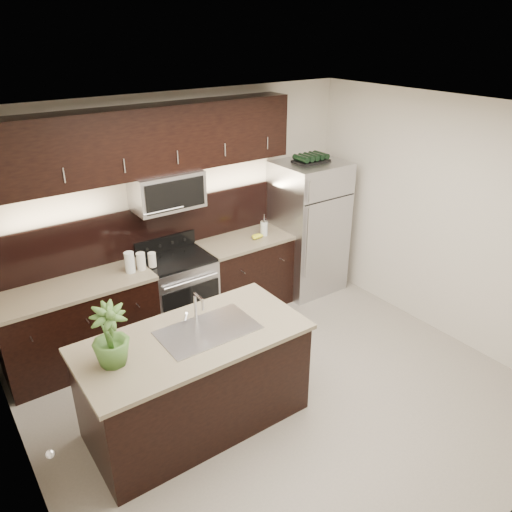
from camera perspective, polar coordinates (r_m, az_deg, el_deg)
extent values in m
plane|color=gray|center=(5.13, 3.22, -15.71)|extent=(4.50, 4.50, 0.00)
cube|color=beige|center=(5.92, -8.56, 5.10)|extent=(4.50, 0.02, 2.70)
cube|color=beige|center=(3.33, 26.45, -15.04)|extent=(4.50, 0.02, 2.70)
cube|color=beige|center=(3.62, -26.11, -11.53)|extent=(0.02, 4.00, 2.70)
cube|color=beige|center=(5.94, 20.90, 3.72)|extent=(0.02, 4.00, 2.70)
cube|color=white|center=(3.94, 4.19, 15.51)|extent=(4.50, 4.00, 0.02)
cube|color=silver|center=(3.23, -21.48, -23.84)|extent=(0.04, 0.80, 2.02)
sphere|color=silver|center=(3.46, -22.46, -20.19)|extent=(0.06, 0.06, 0.06)
cube|color=black|center=(5.62, -19.46, -7.61)|extent=(1.57, 0.62, 0.90)
cube|color=black|center=(6.36, -1.08, -1.98)|extent=(1.16, 0.62, 0.90)
cube|color=#B2B2B7|center=(5.94, -8.77, -4.41)|extent=(0.76, 0.62, 0.90)
cube|color=black|center=(5.73, -9.07, -0.36)|extent=(0.76, 0.60, 0.03)
cube|color=tan|center=(5.39, -20.17, -3.39)|extent=(1.59, 0.65, 0.04)
cube|color=tan|center=(6.16, -1.12, 1.91)|extent=(1.18, 0.65, 0.04)
cube|color=black|center=(5.78, -12.41, 2.89)|extent=(3.49, 0.02, 0.56)
cube|color=#B2B2B7|center=(5.54, -10.14, 7.39)|extent=(0.76, 0.40, 0.40)
cube|color=black|center=(5.35, -12.78, 12.65)|extent=(3.49, 0.33, 0.70)
cube|color=black|center=(4.61, -6.91, -14.12)|extent=(1.90, 0.90, 0.90)
cube|color=tan|center=(4.33, -7.24, -9.30)|extent=(1.96, 0.96, 0.04)
cube|color=silver|center=(4.37, -5.52, -8.40)|extent=(0.84, 0.50, 0.01)
cylinder|color=silver|center=(4.47, -6.94, -5.94)|extent=(0.03, 0.03, 0.24)
cylinder|color=silver|center=(4.34, -6.59, -4.64)|extent=(0.02, 0.14, 0.02)
cylinder|color=silver|center=(4.31, -6.10, -5.60)|extent=(0.02, 0.02, 0.10)
cube|color=#B2B2B7|center=(6.67, 5.93, 3.28)|extent=(0.85, 0.77, 1.76)
cube|color=black|center=(6.40, 6.29, 10.74)|extent=(0.44, 0.27, 0.03)
cylinder|color=black|center=(6.28, 5.15, 11.00)|extent=(0.07, 0.25, 0.07)
cylinder|color=black|center=(6.33, 5.74, 11.09)|extent=(0.07, 0.25, 0.07)
cylinder|color=black|center=(6.38, 6.32, 11.19)|extent=(0.07, 0.25, 0.07)
cylinder|color=black|center=(6.44, 6.88, 11.28)|extent=(0.07, 0.25, 0.07)
cylinder|color=black|center=(6.49, 7.44, 11.36)|extent=(0.07, 0.25, 0.07)
imported|color=#3D6428|center=(4.00, -16.35, -8.72)|extent=(0.31, 0.31, 0.51)
cylinder|color=silver|center=(5.43, -14.24, -0.71)|extent=(0.10, 0.10, 0.23)
cylinder|color=silver|center=(5.48, -13.00, -0.59)|extent=(0.10, 0.10, 0.19)
cylinder|color=silver|center=(5.52, -11.79, -0.42)|extent=(0.09, 0.09, 0.16)
cylinder|color=silver|center=(6.21, 0.92, 3.19)|extent=(0.09, 0.09, 0.18)
cylinder|color=silver|center=(6.17, 0.92, 4.05)|extent=(0.09, 0.09, 0.02)
cylinder|color=silver|center=(6.15, 0.93, 4.45)|extent=(0.01, 0.01, 0.07)
ellipsoid|color=yellow|center=(6.12, -0.25, 2.17)|extent=(0.18, 0.14, 0.05)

